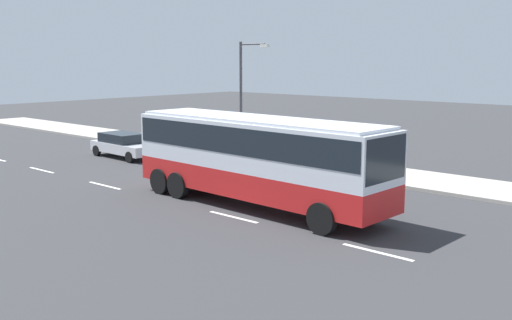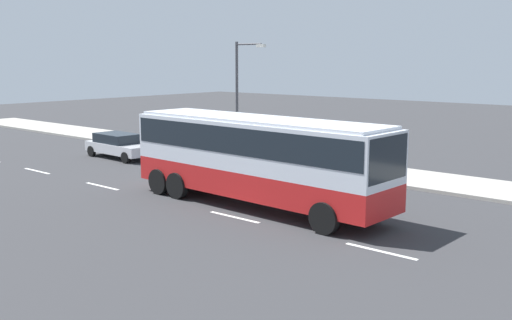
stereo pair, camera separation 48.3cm
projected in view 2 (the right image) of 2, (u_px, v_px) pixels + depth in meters
name	position (u px, v px, depth m)	size (l,w,h in m)	color
ground_plane	(262.00, 203.00, 23.62)	(120.00, 120.00, 0.00)	#333335
sidewalk_curb	(365.00, 172.00, 29.78)	(80.00, 4.00, 0.15)	#A8A399
lane_centreline	(206.00, 211.00, 22.41)	(35.53, 0.16, 0.01)	white
coach_bus	(257.00, 152.00, 22.69)	(11.62, 3.13, 3.52)	red
car_silver_hatch	(119.00, 145.00, 34.40)	(4.86, 2.10, 1.43)	silver
pedestrian_near_curb	(285.00, 148.00, 31.30)	(0.32, 0.32, 1.55)	brown
street_lamp	(240.00, 91.00, 32.73)	(2.10, 0.24, 6.57)	#47474C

